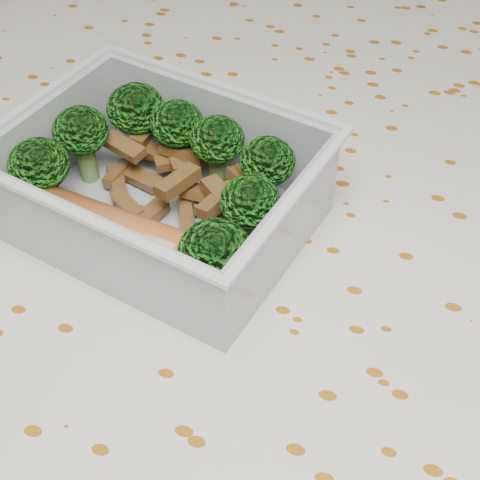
# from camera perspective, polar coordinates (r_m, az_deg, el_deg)

# --- Properties ---
(dining_table) EXTENTS (1.40, 0.90, 0.75)m
(dining_table) POSITION_cam_1_polar(r_m,az_deg,el_deg) (0.49, -0.79, -8.38)
(dining_table) COLOR brown
(dining_table) RESTS_ON ground
(tablecloth) EXTENTS (1.46, 0.96, 0.19)m
(tablecloth) POSITION_cam_1_polar(r_m,az_deg,el_deg) (0.45, -0.86, -4.64)
(tablecloth) COLOR silver
(tablecloth) RESTS_ON dining_table
(lunch_container) EXTENTS (0.22, 0.19, 0.07)m
(lunch_container) POSITION_cam_1_polar(r_m,az_deg,el_deg) (0.43, -6.68, 3.75)
(lunch_container) COLOR silver
(lunch_container) RESTS_ON tablecloth
(broccoli_florets) EXTENTS (0.17, 0.15, 0.06)m
(broccoli_florets) POSITION_cam_1_polar(r_m,az_deg,el_deg) (0.42, -6.17, 6.56)
(broccoli_florets) COLOR #608C3F
(broccoli_florets) RESTS_ON lunch_container
(meat_pile) EXTENTS (0.12, 0.08, 0.03)m
(meat_pile) POSITION_cam_1_polar(r_m,az_deg,el_deg) (0.44, -5.70, 4.99)
(meat_pile) COLOR brown
(meat_pile) RESTS_ON lunch_container
(sausage) EXTENTS (0.17, 0.05, 0.03)m
(sausage) POSITION_cam_1_polar(r_m,az_deg,el_deg) (0.41, -9.51, 0.43)
(sausage) COLOR #AD5627
(sausage) RESTS_ON lunch_container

